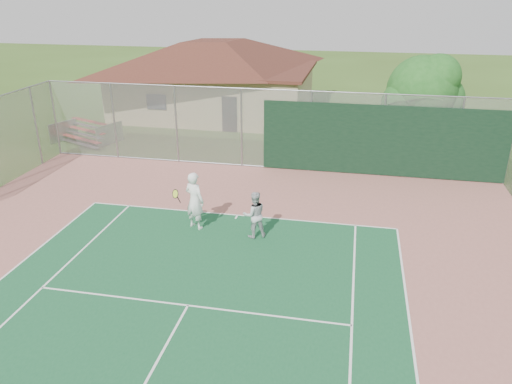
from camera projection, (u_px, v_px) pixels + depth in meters
back_fence at (312, 134)px, 21.24m from camera, size 20.08×0.11×3.53m
clubhouse at (214, 71)px, 30.36m from camera, size 12.45×8.38×5.34m
bleachers at (86, 132)px, 25.62m from camera, size 3.32×2.59×1.02m
tree at (424, 93)px, 21.36m from camera, size 3.55×3.36×4.95m
player_white_front at (194, 201)px, 16.39m from camera, size 1.16×0.85×1.96m
player_grey_back at (254, 215)px, 15.88m from camera, size 0.93×0.85×1.55m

